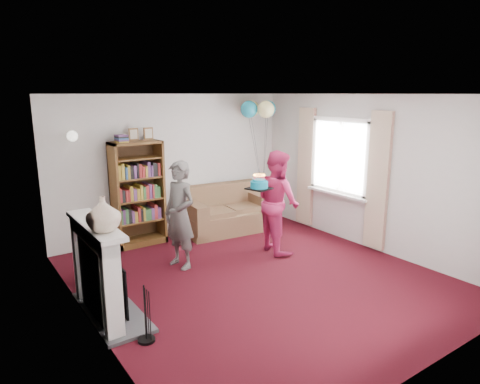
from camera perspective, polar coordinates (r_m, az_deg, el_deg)
ground at (r=6.08m, az=2.44°, el=-11.35°), size 5.00×5.00×0.00m
wall_back at (r=7.79m, az=-8.77°, el=3.58°), size 4.50×0.02×2.50m
wall_left at (r=4.70m, az=-19.90°, el=-3.31°), size 0.02×5.00×2.50m
wall_right at (r=7.26m, az=16.89°, el=2.48°), size 0.02×5.00×2.50m
ceiling at (r=5.54m, az=2.70°, el=12.97°), size 4.50×5.00×0.01m
fireplace at (r=5.16m, az=-17.97°, el=-10.41°), size 0.55×1.80×1.12m
window_bay at (r=7.60m, az=13.07°, el=2.80°), size 0.14×2.02×2.20m
wall_sconce at (r=6.98m, az=-21.47°, el=6.97°), size 0.16×0.23×0.16m
bookcase at (r=7.35m, az=-13.55°, el=-0.26°), size 0.83×0.42×1.96m
sofa at (r=7.99m, az=-2.00°, el=-2.85°), size 1.60×0.85×0.85m
wicker_basket at (r=6.20m, az=-18.76°, el=-9.87°), size 0.42×0.42×0.38m
person_striped at (r=6.26m, az=-8.04°, el=-3.05°), size 0.50×0.65×1.58m
person_magenta at (r=6.86m, az=5.03°, el=-1.25°), size 0.75×0.89×1.64m
birthday_cake at (r=6.40m, az=2.57°, el=0.99°), size 0.32×0.32×0.22m
balloons at (r=8.14m, az=2.48°, el=10.99°), size 0.75×0.75×1.73m
mantel_vase at (r=4.58m, az=-17.77°, el=-2.82°), size 0.43×0.43×0.36m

